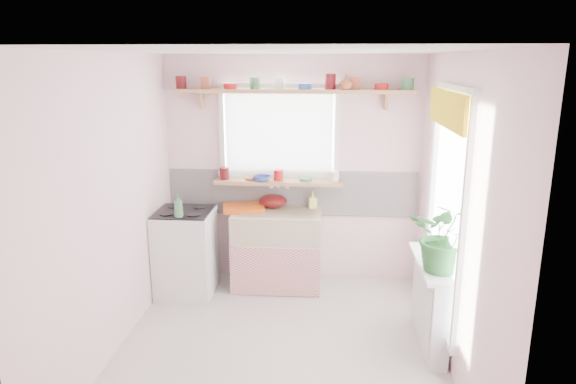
{
  "coord_description": "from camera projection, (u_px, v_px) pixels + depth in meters",
  "views": [
    {
      "loc": [
        0.39,
        -3.95,
        2.43
      ],
      "look_at": [
        0.03,
        0.55,
        1.27
      ],
      "focal_mm": 32.0,
      "sensor_mm": 36.0,
      "label": 1
    }
  ],
  "objects": [
    {
      "name": "sill_bowl",
      "position": [
        262.0,
        179.0,
        5.55
      ],
      "size": [
        0.21,
        0.21,
        0.06
      ],
      "primitive_type": "imported",
      "rotation": [
        0.0,
        0.0,
        0.1
      ],
      "color": "#30489E",
      "rests_on": "windowsill"
    },
    {
      "name": "jade_plant",
      "position": [
        445.0,
        236.0,
        4.08
      ],
      "size": [
        0.68,
        0.64,
        0.6
      ],
      "primitive_type": "imported",
      "rotation": [
        0.0,
        0.0,
        -0.41
      ],
      "color": "#29672B",
      "rests_on": "radiator_ledge"
    },
    {
      "name": "fruit",
      "position": [
        443.0,
        259.0,
        4.17
      ],
      "size": [
        0.2,
        0.14,
        0.1
      ],
      "color": "orange",
      "rests_on": "fruit_bowl"
    },
    {
      "name": "windowsill",
      "position": [
        279.0,
        182.0,
        5.61
      ],
      "size": [
        1.4,
        0.22,
        0.04
      ],
      "primitive_type": "cube",
      "color": "tan",
      "rests_on": "room"
    },
    {
      "name": "dish_tray",
      "position": [
        243.0,
        208.0,
        5.59
      ],
      "size": [
        0.51,
        0.42,
        0.04
      ],
      "primitive_type": "cube",
      "rotation": [
        0.0,
        0.0,
        0.23
      ],
      "color": "#EA5B14",
      "rests_on": "sink_unit"
    },
    {
      "name": "pine_shelf",
      "position": [
        292.0,
        91.0,
        5.34
      ],
      "size": [
        2.52,
        0.24,
        0.04
      ],
      "primitive_type": "cube",
      "color": "tan",
      "rests_on": "room"
    },
    {
      "name": "shelf_crockery",
      "position": [
        290.0,
        84.0,
        5.33
      ],
      "size": [
        2.47,
        0.11,
        0.12
      ],
      "color": "#590F14",
      "rests_on": "pine_shelf"
    },
    {
      "name": "sill_cup",
      "position": [
        224.0,
        174.0,
        5.7
      ],
      "size": [
        0.13,
        0.13,
        0.09
      ],
      "primitive_type": "imported",
      "rotation": [
        0.0,
        0.0,
        0.09
      ],
      "color": "white",
      "rests_on": "windowsill"
    },
    {
      "name": "radiator_ledge",
      "position": [
        431.0,
        302.0,
        4.45
      ],
      "size": [
        0.22,
        0.95,
        0.78
      ],
      "color": "white",
      "rests_on": "ground"
    },
    {
      "name": "sink_unit",
      "position": [
        277.0,
        249.0,
        5.61
      ],
      "size": [
        0.95,
        0.65,
        1.11
      ],
      "color": "white",
      "rests_on": "ground"
    },
    {
      "name": "fruit_bowl",
      "position": [
        442.0,
        266.0,
        4.18
      ],
      "size": [
        0.36,
        0.36,
        0.07
      ],
      "primitive_type": "imported",
      "rotation": [
        0.0,
        0.0,
        0.42
      ],
      "color": "silver",
      "rests_on": "radiator_ledge"
    },
    {
      "name": "sill_crockery",
      "position": [
        279.0,
        175.0,
        5.59
      ],
      "size": [
        1.35,
        0.11,
        0.12
      ],
      "color": "#590F14",
      "rests_on": "windowsill"
    },
    {
      "name": "colander",
      "position": [
        273.0,
        201.0,
        5.69
      ],
      "size": [
        0.41,
        0.41,
        0.14
      ],
      "primitive_type": "ellipsoid",
      "rotation": [
        0.0,
        0.0,
        -0.43
      ],
      "color": "#590F0F",
      "rests_on": "sink_unit"
    },
    {
      "name": "cooker",
      "position": [
        186.0,
        252.0,
        5.44
      ],
      "size": [
        0.58,
        0.58,
        0.93
      ],
      "color": "white",
      "rests_on": "ground"
    },
    {
      "name": "herb_pot",
      "position": [
        427.0,
        256.0,
        4.21
      ],
      "size": [
        0.11,
        0.08,
        0.19
      ],
      "primitive_type": "imported",
      "rotation": [
        0.0,
        0.0,
        -0.07
      ],
      "color": "#2B5F26",
      "rests_on": "radiator_ledge"
    },
    {
      "name": "soap_bottle_sink",
      "position": [
        313.0,
        200.0,
        5.65
      ],
      "size": [
        0.1,
        0.1,
        0.18
      ],
      "primitive_type": "imported",
      "rotation": [
        0.0,
        0.0,
        0.24
      ],
      "color": "#E4EB68",
      "rests_on": "sink_unit"
    },
    {
      "name": "shelf_vase",
      "position": [
        346.0,
        82.0,
        5.22
      ],
      "size": [
        0.17,
        0.17,
        0.15
      ],
      "primitive_type": "imported",
      "rotation": [
        0.0,
        0.0,
        -0.22
      ],
      "color": "#AC5635",
      "rests_on": "pine_shelf"
    },
    {
      "name": "room",
      "position": [
        357.0,
        175.0,
        4.89
      ],
      "size": [
        3.2,
        3.2,
        3.2
      ],
      "color": "beige",
      "rests_on": "ground"
    },
    {
      "name": "cooker_bottle",
      "position": [
        178.0,
        206.0,
        5.09
      ],
      "size": [
        0.12,
        0.12,
        0.23
      ],
      "primitive_type": "imported",
      "rotation": [
        0.0,
        0.0,
        -0.33
      ],
      "color": "#448853",
      "rests_on": "cooker"
    }
  ]
}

